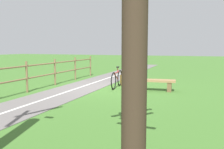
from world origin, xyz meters
name	(u,v)px	position (x,y,z in m)	size (l,w,h in m)	color
ground_plane	(107,88)	(0.00, 0.00, 0.00)	(80.00, 80.00, 0.00)	#3D6B28
paved_path	(23,107)	(0.96, 4.00, 0.01)	(1.87, 36.00, 0.02)	#66605E
path_centre_line	(23,106)	(0.96, 4.00, 0.02)	(0.10, 32.00, 0.00)	silver
bench	(152,83)	(-1.90, 0.01, 0.31)	(1.87, 0.63, 0.44)	#937047
person_seated	(143,71)	(-1.57, 0.04, 0.79)	(0.36, 0.36, 0.79)	#1E6B66
bicycle	(117,79)	(-0.37, -0.16, 0.37)	(0.21, 1.72, 0.89)	black
backpack	(123,80)	(-0.42, -0.91, 0.22)	(0.37, 0.37, 0.46)	olive
tree_far_left	(135,23)	(-3.15, 6.73, 1.99)	(1.27, 1.29, 4.26)	#38281E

